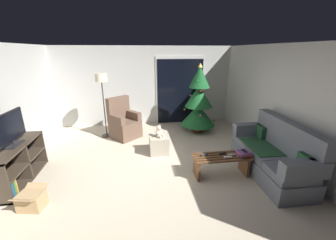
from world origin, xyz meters
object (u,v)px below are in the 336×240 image
couch (273,155)px  armchair (124,123)px  book_stack (243,153)px  remote_graphite (204,155)px  remote_white (228,157)px  media_shelf (15,166)px  ottoman (159,145)px  cardboard_box_open_near_shelf (32,201)px  television (10,129)px  teddy_bear_cream (159,132)px  coffee_table (221,162)px  christmas_tree (199,103)px  remote_silver (232,155)px  cell_phone (244,151)px  floor_lamp (102,84)px  remote_black (222,154)px

couch → armchair: armchair is taller
book_stack → armchair: size_ratio=0.24×
remote_graphite → remote_white: bearing=44.5°
media_shelf → ottoman: (2.72, 0.82, -0.14)m
armchair → cardboard_box_open_near_shelf: 3.02m
ottoman → cardboard_box_open_near_shelf: (-2.16, -1.58, -0.07)m
remote_graphite → television: 3.53m
couch → teddy_bear_cream: bearing=150.2°
remote_white → cardboard_box_open_near_shelf: (-3.35, -0.38, -0.29)m
ottoman → cardboard_box_open_near_shelf: ottoman is taller
couch → remote_white: 0.93m
coffee_table → television: television is taller
coffee_table → remote_graphite: (-0.33, 0.08, 0.15)m
media_shelf → christmas_tree: bearing=27.1°
remote_silver → cell_phone: (0.21, -0.07, 0.10)m
remote_white → teddy_bear_cream: size_ratio=0.55×
book_stack → christmas_tree: (-0.19, 2.44, 0.42)m
remote_silver → cardboard_box_open_near_shelf: remote_silver is taller
armchair → coffee_table: bearing=-48.9°
remote_white → floor_lamp: bearing=-132.1°
remote_graphite → television: bearing=-118.2°
coffee_table → christmas_tree: 2.46m
christmas_tree → cardboard_box_open_near_shelf: bearing=-140.8°
teddy_bear_cream → cell_phone: bearing=-38.2°
remote_white → armchair: (-2.06, 2.34, -0.03)m
cell_phone → teddy_bear_cream: size_ratio=0.50×
christmas_tree → media_shelf: 4.57m
christmas_tree → remote_white: bearing=-92.8°
cell_phone → christmas_tree: size_ratio=0.07×
armchair → teddy_bear_cream: 1.45m
armchair → ottoman: size_ratio=2.57×
remote_silver → book_stack: 0.22m
remote_graphite → cardboard_box_open_near_shelf: remote_graphite is taller
coffee_table → teddy_bear_cream: teddy_bear_cream is taller
remote_white → cell_phone: 0.34m
couch → book_stack: (-0.62, 0.02, 0.08)m
remote_white → armchair: bearing=-137.0°
remote_silver → book_stack: bearing=-106.3°
teddy_bear_cream → book_stack: bearing=-38.5°
remote_black → armchair: (-2.01, 2.19, -0.03)m
coffee_table → ottoman: size_ratio=2.50×
coffee_table → cell_phone: bearing=-10.1°
remote_graphite → ottoman: size_ratio=0.35×
couch → cell_phone: 0.62m
remote_black → media_shelf: bearing=-121.2°
christmas_tree → teddy_bear_cream: bearing=-136.2°
coffee_table → remote_black: remote_black is taller
christmas_tree → armchair: bearing=-177.1°
remote_white → remote_graphite: 0.45m
floor_lamp → ottoman: size_ratio=4.05×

